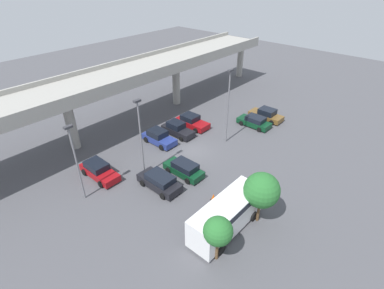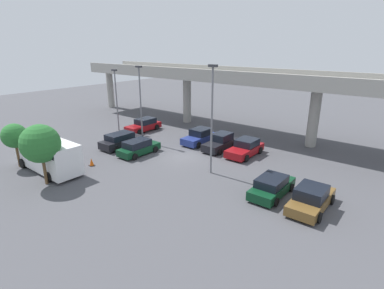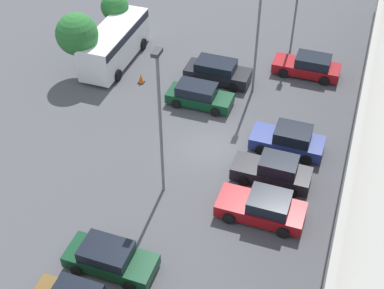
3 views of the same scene
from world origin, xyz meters
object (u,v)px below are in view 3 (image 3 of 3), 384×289
tree_front_left (115,7)px  parked_car_4 (273,171)px  parked_car_1 (217,71)px  traffic_cone (141,79)px  parked_car_5 (263,207)px  lamp_post_by_overpass (160,117)px  tree_front_centre (77,34)px  parked_car_2 (199,95)px  lamp_post_mid_lot (258,28)px  parked_car_3 (289,140)px  parked_car_0 (308,66)px  shuttle_bus (115,42)px  parked_car_6 (110,258)px

tree_front_left → parked_car_4: bearing=52.7°
parked_car_1 → traffic_cone: bearing=-157.6°
parked_car_5 → lamp_post_by_overpass: size_ratio=0.52×
parked_car_1 → traffic_cone: size_ratio=6.56×
parked_car_1 → tree_front_centre: bearing=-164.9°
parked_car_2 → lamp_post_mid_lot: (-2.73, 3.03, 4.13)m
tree_front_centre → traffic_cone: bearing=96.1°
parked_car_2 → parked_car_3: size_ratio=1.00×
parked_car_0 → tree_front_centre: bearing=19.4°
parked_car_3 → shuttle_bus: (-5.69, -14.13, 0.88)m
parked_car_6 → traffic_cone: parked_car_6 is taller
lamp_post_by_overpass → tree_front_centre: bearing=-132.2°
parked_car_2 → parked_car_3: (2.62, 6.58, 0.04)m
parked_car_2 → parked_car_0: bearing=43.6°
parked_car_2 → shuttle_bus: shuttle_bus is taller
parked_car_4 → parked_car_0: bearing=-89.8°
parked_car_2 → parked_car_3: bearing=-21.7°
tree_front_centre → parked_car_6: bearing=32.4°
parked_car_0 → parked_car_2: bearing=43.6°
tree_front_centre → tree_front_left: bearing=177.3°
parked_car_1 → parked_car_6: bearing=-90.4°
tree_front_centre → traffic_cone: (-0.46, 4.36, -2.97)m
shuttle_bus → tree_front_left: bearing=23.1°
parked_car_1 → lamp_post_mid_lot: lamp_post_mid_lot is taller
parked_car_1 → lamp_post_by_overpass: (11.35, 0.39, 4.43)m
parked_car_1 → parked_car_5: bearing=-62.2°
tree_front_left → tree_front_centre: (5.35, -0.26, 0.46)m
lamp_post_by_overpass → traffic_cone: lamp_post_by_overpass is taller
parked_car_1 → parked_car_2: bearing=-96.0°
parked_car_6 → tree_front_left: 21.94m
lamp_post_by_overpass → parked_car_6: bearing=-5.0°
lamp_post_by_overpass → parked_car_0: bearing=158.7°
parked_car_0 → parked_car_2: parked_car_0 is taller
parked_car_5 → lamp_post_mid_lot: (-11.12, -3.36, 4.12)m
lamp_post_mid_lot → traffic_cone: lamp_post_mid_lot is taller
parked_car_4 → shuttle_bus: bearing=-31.9°
parked_car_3 → parked_car_0: bearing=-87.9°
lamp_post_mid_lot → lamp_post_by_overpass: lamp_post_by_overpass is taller
parked_car_3 → parked_car_5: parked_car_3 is taller
parked_car_0 → parked_car_4: size_ratio=1.07×
tree_front_left → parked_car_0: bearing=90.1°
parked_car_0 → parked_car_1: same height
parked_car_3 → lamp_post_mid_lot: (-5.35, -3.55, 4.09)m
parked_car_3 → parked_car_1: bearing=-42.4°
parked_car_1 → parked_car_4: size_ratio=1.04×
parked_car_6 → lamp_post_mid_lot: 17.43m
parked_car_5 → tree_front_left: 20.97m
parked_car_6 → shuttle_bus: (-17.03, -7.76, 0.96)m
parked_car_1 → traffic_cone: (2.05, -4.99, -0.42)m
shuttle_bus → lamp_post_by_overpass: bearing=-143.9°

